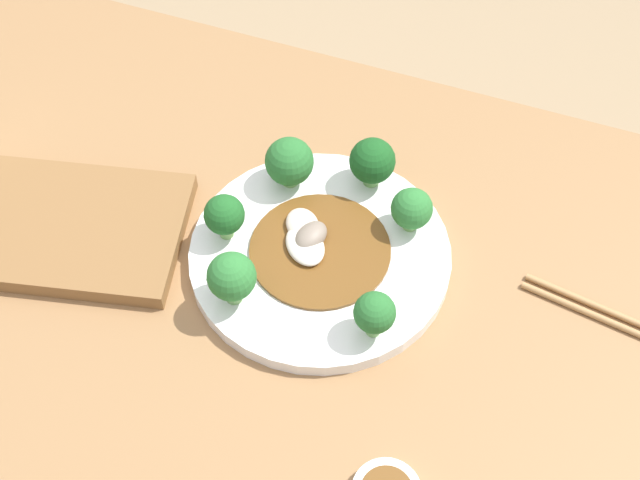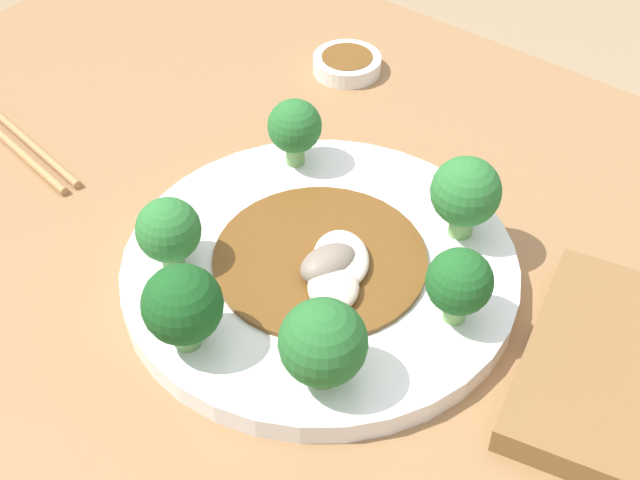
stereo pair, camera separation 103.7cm
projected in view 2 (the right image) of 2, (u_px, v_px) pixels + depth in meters
name	position (u px, v px, depth m)	size (l,w,h in m)	color
plate	(320.00, 269.00, 0.63)	(0.28, 0.28, 0.02)	white
broccoli_southwest	(466.00, 193.00, 0.62)	(0.05, 0.05, 0.06)	#70A356
broccoli_northwest	(323.00, 343.00, 0.53)	(0.05, 0.05, 0.06)	#7AAD5B
broccoli_north	(182.00, 306.00, 0.55)	(0.05, 0.05, 0.06)	#70A356
broccoli_southeast	(295.00, 127.00, 0.68)	(0.04, 0.04, 0.06)	#70A356
broccoli_northeast	(169.00, 231.00, 0.60)	(0.05, 0.05, 0.05)	#7AAD5B
broccoli_west	(459.00, 283.00, 0.56)	(0.04, 0.04, 0.06)	#7AAD5B
stirfry_center	(327.00, 263.00, 0.62)	(0.15, 0.15, 0.02)	brown
sauce_dish	(347.00, 63.00, 0.82)	(0.06, 0.06, 0.02)	white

